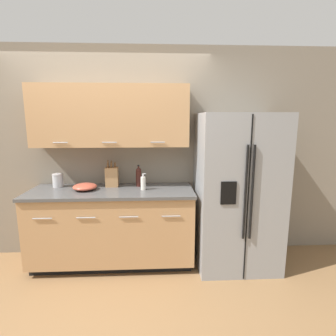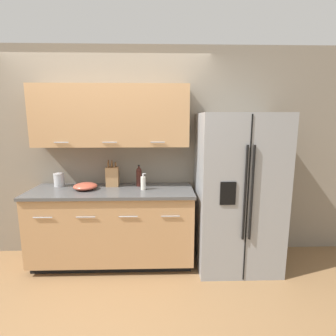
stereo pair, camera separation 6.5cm
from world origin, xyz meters
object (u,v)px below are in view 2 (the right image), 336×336
Objects in this scene: mixing_bowl at (85,186)px; knife_block at (112,176)px; wine_bottle at (139,176)px; refrigerator at (237,192)px; steel_canister at (59,180)px; soap_dispenser at (143,183)px.

knife_block is at bearing 25.84° from mixing_bowl.
wine_bottle is 0.64m from mixing_bowl.
mixing_bowl is (-1.77, 0.06, 0.06)m from refrigerator.
knife_block is at bearing 172.15° from refrigerator.
knife_block is 0.33m from mixing_bowl.
wine_bottle is (0.32, 0.01, -0.00)m from knife_block.
knife_block is 1.18× the size of mixing_bowl.
refrigerator is 5.56× the size of knife_block.
refrigerator is at bearing -2.04° from mixing_bowl.
refrigerator reaches higher than steel_canister.
mixing_bowl is (-0.61, -0.15, -0.08)m from wine_bottle.
knife_block reaches higher than steel_canister.
mixing_bowl is (0.36, -0.16, -0.04)m from steel_canister.
refrigerator is 1.10m from soap_dispenser.
refrigerator is 1.18m from wine_bottle.
wine_bottle is at bearing 169.73° from refrigerator.
wine_bottle is 1.36× the size of soap_dispenser.
wine_bottle is 0.97m from steel_canister.
knife_block reaches higher than soap_dispenser.
soap_dispenser is 1.05m from steel_canister.
mixing_bowl is at bearing 177.71° from soap_dispenser.
mixing_bowl is (-0.67, 0.03, -0.04)m from soap_dispenser.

